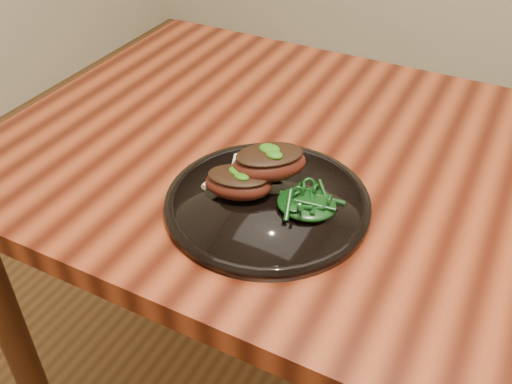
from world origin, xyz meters
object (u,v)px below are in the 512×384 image
plate (268,203)px  greens_heap (307,201)px  lamb_chop_front (238,182)px  desk (453,234)px

plate → greens_heap: greens_heap is taller
plate → lamb_chop_front: 0.05m
greens_heap → plate: bearing=-174.8°
plate → lamb_chop_front: size_ratio=2.69×
desk → plate: 0.32m
desk → lamb_chop_front: lamb_chop_front is taller
desk → lamb_chop_front: bearing=-148.8°
desk → lamb_chop_front: (-0.30, -0.18, 0.12)m
lamb_chop_front → greens_heap: size_ratio=1.29×
desk → lamb_chop_front: size_ratio=14.13×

